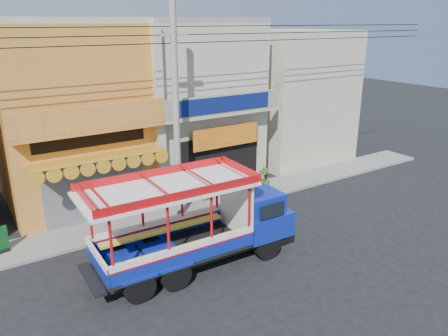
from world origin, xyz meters
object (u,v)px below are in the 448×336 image
songthaew_truck (207,220)px  potted_plant_c (264,178)px  utility_pole (179,103)px  potted_plant_a (204,188)px

songthaew_truck → potted_plant_c: (5.81, 4.25, -0.95)m
songthaew_truck → utility_pole: bearing=75.7°
potted_plant_a → potted_plant_c: size_ratio=0.94×
utility_pole → potted_plant_a: utility_pole is taller
songthaew_truck → potted_plant_c: bearing=36.2°
utility_pole → potted_plant_c: 6.58m
songthaew_truck → potted_plant_a: songthaew_truck is taller
potted_plant_a → potted_plant_c: bearing=-53.8°
utility_pole → potted_plant_a: 4.87m
songthaew_truck → potted_plant_a: 5.55m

